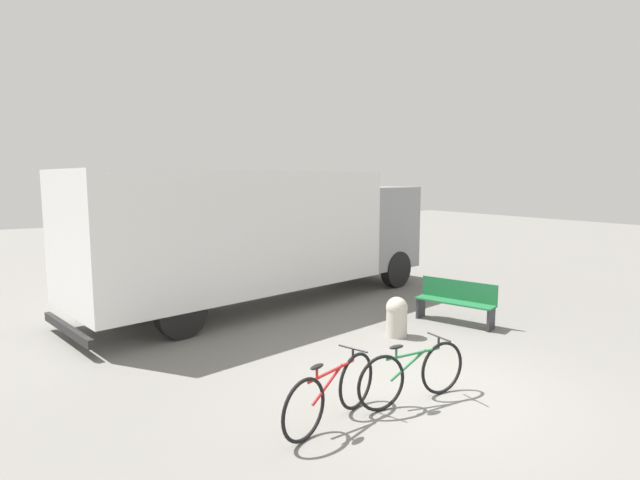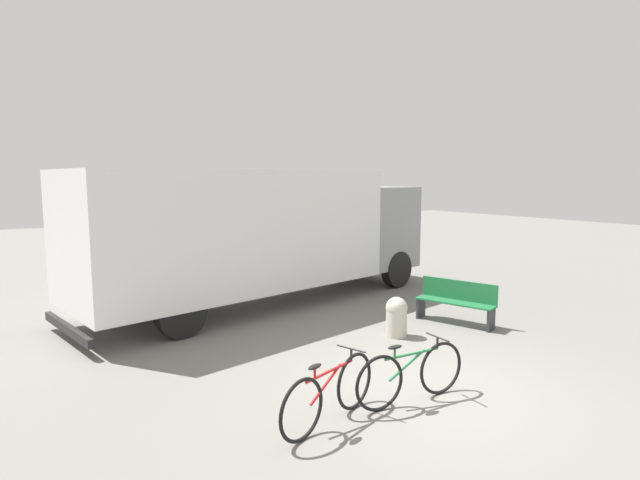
{
  "view_description": "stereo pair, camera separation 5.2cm",
  "coord_description": "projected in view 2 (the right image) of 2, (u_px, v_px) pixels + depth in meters",
  "views": [
    {
      "loc": [
        -4.86,
        -4.86,
        2.96
      ],
      "look_at": [
        0.74,
        3.95,
        1.69
      ],
      "focal_mm": 28.0,
      "sensor_mm": 36.0,
      "label": 1
    },
    {
      "loc": [
        -4.82,
        -4.88,
        2.96
      ],
      "look_at": [
        0.74,
        3.95,
        1.69
      ],
      "focal_mm": 28.0,
      "sensor_mm": 36.0,
      "label": 2
    }
  ],
  "objects": [
    {
      "name": "delivery_truck",
      "position": [
        263.0,
        230.0,
        11.86
      ],
      "size": [
        9.42,
        4.19,
        3.14
      ],
      "rotation": [
        0.0,
        0.0,
        0.19
      ],
      "color": "white",
      "rests_on": "ground"
    },
    {
      "name": "ground_plane",
      "position": [
        425.0,
        391.0,
        7.01
      ],
      "size": [
        60.0,
        60.0,
        0.0
      ],
      "primitive_type": "plane",
      "color": "slate"
    },
    {
      "name": "bollard_near_bench",
      "position": [
        396.0,
        316.0,
        9.42
      ],
      "size": [
        0.41,
        0.41,
        0.76
      ],
      "color": "#B2AD9E",
      "rests_on": "ground"
    },
    {
      "name": "park_bench",
      "position": [
        456.0,
        300.0,
        10.3
      ],
      "size": [
        0.91,
        1.67,
        0.88
      ],
      "rotation": [
        0.0,
        0.0,
        1.9
      ],
      "color": "#1E6638",
      "rests_on": "ground"
    },
    {
      "name": "bicycle_middle",
      "position": [
        411.0,
        374.0,
        6.62
      ],
      "size": [
        1.79,
        0.44,
        0.84
      ],
      "rotation": [
        0.0,
        0.0,
        -0.04
      ],
      "color": "black",
      "rests_on": "ground"
    },
    {
      "name": "bicycle_near",
      "position": [
        330.0,
        393.0,
        6.03
      ],
      "size": [
        1.7,
        0.67,
        0.84
      ],
      "rotation": [
        0.0,
        0.0,
        0.33
      ],
      "color": "black",
      "rests_on": "ground"
    }
  ]
}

